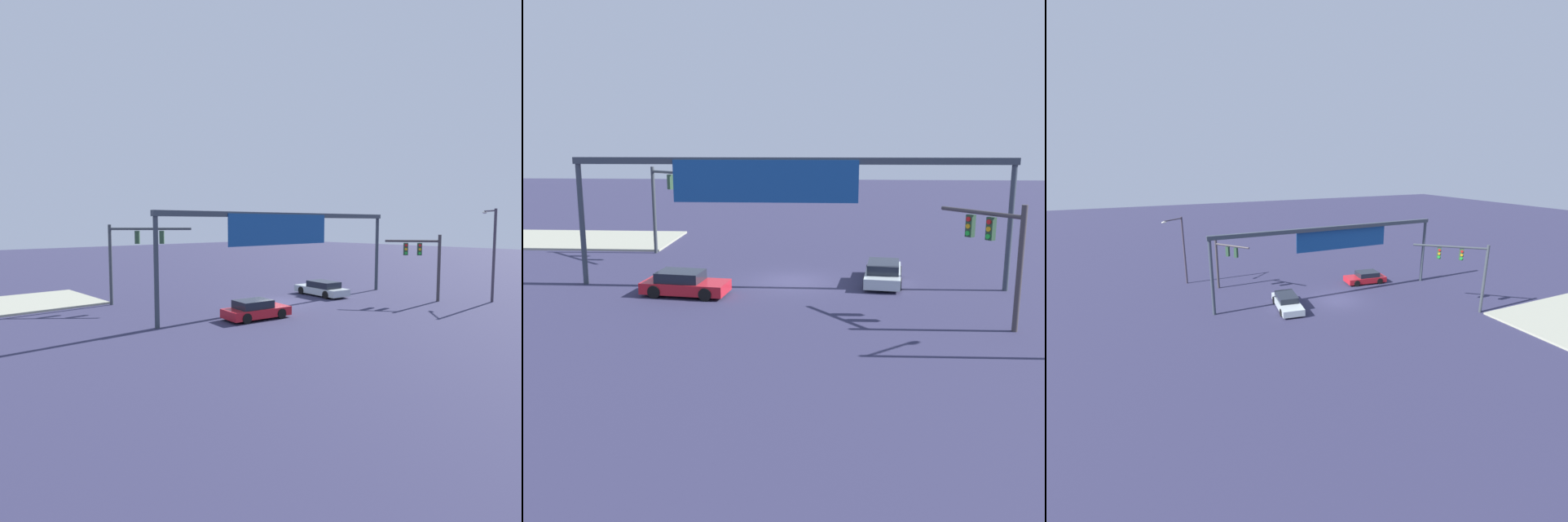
{
  "view_description": "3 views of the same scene",
  "coord_description": "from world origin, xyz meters",
  "views": [
    {
      "loc": [
        23.89,
        24.21,
        6.01
      ],
      "look_at": [
        -0.67,
        -2.66,
        2.93
      ],
      "focal_mm": 31.27,
      "sensor_mm": 36.0,
      "label": 1
    },
    {
      "loc": [
        -1.53,
        30.45,
        7.45
      ],
      "look_at": [
        0.27,
        2.8,
        1.69
      ],
      "focal_mm": 39.31,
      "sensor_mm": 36.0,
      "label": 2
    },
    {
      "loc": [
        -15.59,
        -27.67,
        12.39
      ],
      "look_at": [
        -2.8,
        0.62,
        3.94
      ],
      "focal_mm": 25.03,
      "sensor_mm": 36.0,
      "label": 3
    }
  ],
  "objects": [
    {
      "name": "ground_plane",
      "position": [
        0.0,
        0.0,
        0.0
      ],
      "size": [
        176.2,
        176.2,
        0.0
      ],
      "primitive_type": "plane",
      "color": "#2B2A46"
    },
    {
      "name": "traffic_signal_near_corner",
      "position": [
        8.61,
        -6.52,
        4.15
      ],
      "size": [
        4.69,
        3.97,
        5.88
      ],
      "rotation": [
        0.0,
        0.0,
        2.44
      ],
      "color": "#363D42",
      "rests_on": "ground"
    },
    {
      "name": "traffic_signal_opposite_side",
      "position": [
        -8.76,
        7.17,
        3.42
      ],
      "size": [
        2.65,
        3.35,
        5.1
      ],
      "rotation": [
        0.0,
        0.0,
        -0.91
      ],
      "color": "#3D383B",
      "rests_on": "ground"
    },
    {
      "name": "streetlamp_curved_arm",
      "position": [
        -12.4,
        10.68,
        4.19
      ],
      "size": [
        2.15,
        1.89,
        7.07
      ],
      "rotation": [
        0.0,
        0.0,
        -2.43
      ],
      "color": "#3E3743",
      "rests_on": "ground"
    },
    {
      "name": "overhead_sign_gantry",
      "position": [
        0.39,
        1.44,
        5.62
      ],
      "size": [
        22.47,
        0.43,
        6.72
      ],
      "color": "#333C47",
      "rests_on": "ground"
    },
    {
      "name": "sedan_car_approaching",
      "position": [
        5.21,
        3.28,
        0.57
      ],
      "size": [
        4.41,
        2.39,
        1.21
      ],
      "rotation": [
        0.0,
        0.0,
        3.01
      ],
      "color": "#B01821",
      "rests_on": "ground"
    },
    {
      "name": "sedan_car_waiting_far",
      "position": [
        -4.93,
        0.18,
        0.58
      ],
      "size": [
        2.46,
        5.02,
        1.21
      ],
      "rotation": [
        0.0,
        0.0,
        -1.7
      ],
      "color": "#ACBABC",
      "rests_on": "ground"
    }
  ]
}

